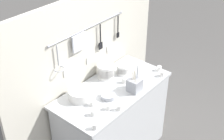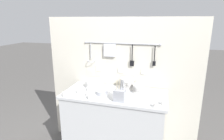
# 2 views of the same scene
# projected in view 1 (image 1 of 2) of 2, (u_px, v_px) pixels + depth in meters

# --- Properties ---
(counter) EXTENTS (1.20, 0.57, 0.88)m
(counter) POSITION_uv_depth(u_px,v_px,m) (113.00, 123.00, 3.20)
(counter) COLOR #B7BABC
(counter) RESTS_ON ground
(back_wall) EXTENTS (2.00, 0.11, 1.74)m
(back_wall) POSITION_uv_depth(u_px,v_px,m) (88.00, 77.00, 3.14)
(back_wall) COLOR beige
(back_wall) RESTS_ON ground
(bowl_stack_wide_centre) EXTENTS (0.17, 0.17, 0.14)m
(bowl_stack_wide_centre) POSITION_uv_depth(u_px,v_px,m) (106.00, 71.00, 3.09)
(bowl_stack_wide_centre) COLOR white
(bowl_stack_wide_centre) RESTS_ON counter
(bowl_stack_back_corner) EXTENTS (0.12, 0.12, 0.10)m
(bowl_stack_back_corner) POSITION_uv_depth(u_px,v_px,m) (123.00, 69.00, 3.15)
(bowl_stack_back_corner) COLOR white
(bowl_stack_back_corner) RESTS_ON counter
(plate_stack) EXTENTS (0.22, 0.22, 0.09)m
(plate_stack) POSITION_uv_depth(u_px,v_px,m) (81.00, 94.00, 2.81)
(plate_stack) COLOR white
(plate_stack) RESTS_ON counter
(steel_mixing_bowl) EXTENTS (0.14, 0.14, 0.04)m
(steel_mixing_bowl) POSITION_uv_depth(u_px,v_px,m) (108.00, 96.00, 2.83)
(steel_mixing_bowl) COLOR #93969E
(steel_mixing_bowl) RESTS_ON counter
(cutlery_caddy) EXTENTS (0.12, 0.12, 0.26)m
(cutlery_caddy) POSITION_uv_depth(u_px,v_px,m) (135.00, 85.00, 2.90)
(cutlery_caddy) COLOR #93969E
(cutlery_caddy) RESTS_ON counter
(cup_back_right) EXTENTS (0.05, 0.05, 0.05)m
(cup_back_right) POSITION_uv_depth(u_px,v_px,m) (93.00, 113.00, 2.62)
(cup_back_right) COLOR white
(cup_back_right) RESTS_ON counter
(cup_front_right) EXTENTS (0.05, 0.05, 0.05)m
(cup_front_right) POSITION_uv_depth(u_px,v_px,m) (95.00, 126.00, 2.48)
(cup_front_right) COLOR white
(cup_front_right) RESTS_ON counter
(cup_beside_plates) EXTENTS (0.05, 0.05, 0.05)m
(cup_beside_plates) POSITION_uv_depth(u_px,v_px,m) (159.00, 68.00, 3.22)
(cup_beside_plates) COLOR white
(cup_beside_plates) RESTS_ON counter
(cup_back_left) EXTENTS (0.05, 0.05, 0.05)m
(cup_back_left) POSITION_uv_depth(u_px,v_px,m) (124.00, 80.00, 3.03)
(cup_back_left) COLOR white
(cup_back_left) RESTS_ON counter
(cup_by_caddy) EXTENTS (0.05, 0.05, 0.05)m
(cup_by_caddy) POSITION_uv_depth(u_px,v_px,m) (109.00, 107.00, 2.69)
(cup_by_caddy) COLOR white
(cup_by_caddy) RESTS_ON counter
(cup_centre) EXTENTS (0.05, 0.05, 0.05)m
(cup_centre) POSITION_uv_depth(u_px,v_px,m) (162.00, 74.00, 3.13)
(cup_centre) COLOR white
(cup_centre) RESTS_ON counter
(cup_front_left) EXTENTS (0.05, 0.05, 0.05)m
(cup_front_left) POSITION_uv_depth(u_px,v_px,m) (92.00, 103.00, 2.73)
(cup_front_left) COLOR white
(cup_front_left) RESTS_ON counter
(cup_edge_far) EXTENTS (0.05, 0.05, 0.05)m
(cup_edge_far) POSITION_uv_depth(u_px,v_px,m) (119.00, 108.00, 2.68)
(cup_edge_far) COLOR white
(cup_edge_far) RESTS_ON counter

